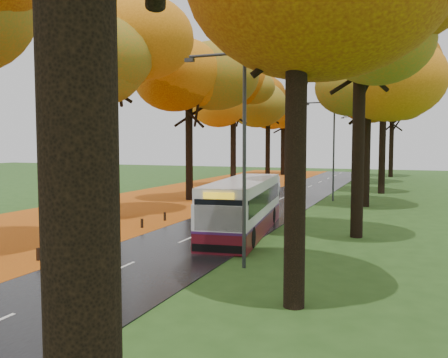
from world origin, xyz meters
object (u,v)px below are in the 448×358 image
Objects in this scene: streetlamp_near at (238,141)px; streetlamp_far at (358,143)px; car_dark at (295,179)px; streetlamp_mid at (331,142)px; car_white at (254,189)px; bus at (243,205)px; car_silver at (271,184)px.

streetlamp_near and streetlamp_far have the same top height.
car_dark is at bearing -128.34° from streetlamp_far.
streetlamp_mid is 1.00× the size of streetlamp_far.
streetlamp_far is 1.86× the size of car_white.
bus is at bearing -97.31° from streetlamp_mid.
streetlamp_far is at bearing 79.46° from bus.
streetlamp_mid is 0.76× the size of bus.
streetlamp_near reaches higher than car_silver.
streetlamp_near is at bearing -80.31° from bus.
bus reaches higher than car_silver.
bus is 30.12m from car_dark.
streetlamp_far is at bearing 90.00° from streetlamp_near.
bus is at bearing 107.20° from streetlamp_near.
streetlamp_mid is 8.85m from car_silver.
car_dark is (0.13, 14.70, -0.16)m from car_white.
streetlamp_far is 23.61m from car_white.
car_silver is (-4.24, 20.44, -0.70)m from bus.
car_white is at bearing -105.56° from streetlamp_far.
car_white is (-6.24, -0.43, -3.94)m from streetlamp_mid.
car_silver is at bearing 94.40° from car_white.
car_white is at bearing 98.19° from bus.
car_white is at bearing -90.45° from car_dark.
streetlamp_mid is 1.86× the size of car_white.
bus is (-1.99, 6.44, -3.25)m from streetlamp_near.
car_white is 5.31m from car_silver.
car_white is at bearing -107.23° from car_silver.
streetlamp_mid is at bearing 75.19° from bus.
streetlamp_far is 2.02× the size of car_dark.
car_silver reaches higher than car_dark.
bus is (-1.99, -15.56, -3.25)m from streetlamp_mid.
streetlamp_near reaches higher than car_white.
bus is 2.45× the size of car_white.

